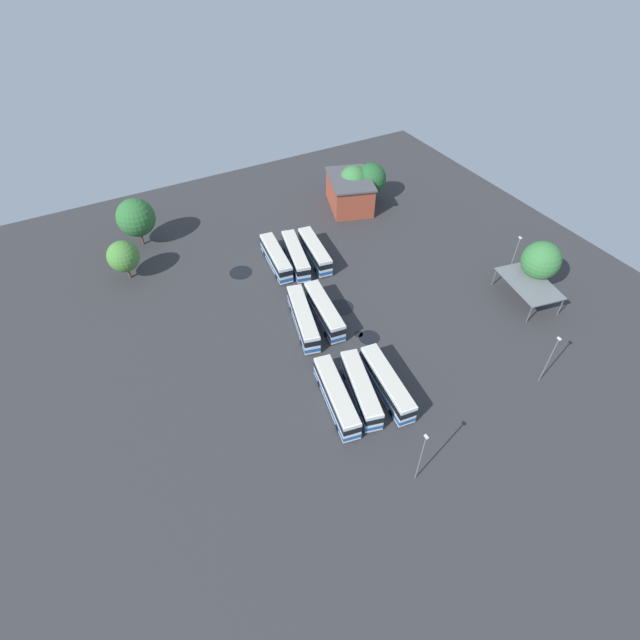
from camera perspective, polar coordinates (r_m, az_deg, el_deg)
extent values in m
plane|color=#333335|center=(78.24, 0.51, -0.05)|extent=(112.72, 112.72, 0.00)
cube|color=silver|center=(67.58, 7.90, -7.41)|extent=(12.43, 3.97, 3.20)
cube|color=beige|center=(66.30, 8.04, -6.50)|extent=(11.92, 3.72, 0.14)
cube|color=black|center=(67.19, 7.94, -7.14)|extent=(12.49, 4.02, 1.02)
cube|color=#1E56A8|center=(68.27, 7.83, -7.88)|extent=(12.49, 4.02, 0.64)
cube|color=black|center=(70.57, 5.69, -3.53)|extent=(0.31, 1.99, 1.18)
cylinder|color=black|center=(70.34, 5.57, -6.19)|extent=(1.03, 0.43, 1.00)
cylinder|color=black|center=(71.10, 7.21, -5.67)|extent=(1.03, 0.43, 1.00)
cylinder|color=black|center=(66.37, 8.42, -10.80)|extent=(1.03, 0.43, 1.00)
cylinder|color=black|center=(67.17, 10.14, -10.19)|extent=(1.03, 0.43, 1.00)
cube|color=silver|center=(66.56, 4.82, -8.12)|extent=(12.01, 5.31, 3.20)
cube|color=beige|center=(65.26, 4.90, -7.21)|extent=(11.50, 5.00, 0.14)
cube|color=black|center=(66.16, 4.84, -7.84)|extent=(12.07, 5.36, 1.02)
cube|color=#1E56A8|center=(67.26, 4.77, -8.59)|extent=(12.07, 5.36, 0.64)
cube|color=black|center=(69.69, 3.37, -4.13)|extent=(0.56, 1.95, 1.18)
cylinder|color=black|center=(69.56, 2.95, -6.74)|extent=(1.04, 0.54, 1.00)
cylinder|color=black|center=(70.06, 4.72, -6.38)|extent=(1.04, 0.54, 1.00)
cylinder|color=black|center=(65.39, 4.78, -11.50)|extent=(1.04, 0.54, 1.00)
cylinder|color=black|center=(65.92, 6.67, -11.07)|extent=(1.04, 0.54, 1.00)
cube|color=silver|center=(65.58, 1.93, -9.02)|extent=(12.57, 4.65, 3.20)
cube|color=beige|center=(64.26, 1.96, -8.11)|extent=(12.05, 4.37, 0.14)
cube|color=black|center=(65.17, 1.94, -8.74)|extent=(12.63, 4.70, 1.02)
cube|color=#1E56A8|center=(66.29, 1.91, -9.49)|extent=(12.63, 4.70, 0.64)
cube|color=black|center=(68.81, 0.21, -4.83)|extent=(0.43, 1.97, 1.18)
cylinder|color=black|center=(68.67, -0.06, -7.56)|extent=(1.04, 0.48, 1.00)
cylinder|color=black|center=(69.14, 1.72, -7.10)|extent=(1.04, 0.48, 1.00)
cylinder|color=black|center=(64.40, 2.10, -12.59)|extent=(1.04, 0.48, 1.00)
cylinder|color=black|center=(64.90, 4.00, -12.05)|extent=(1.04, 0.48, 1.00)
cube|color=silver|center=(77.13, 0.49, 1.10)|extent=(12.19, 3.97, 3.20)
cube|color=beige|center=(76.01, 0.50, 2.03)|extent=(11.69, 3.71, 0.14)
cube|color=black|center=(76.78, 0.50, 1.38)|extent=(12.25, 4.01, 1.02)
cube|color=#1E56A8|center=(77.73, 0.49, 0.61)|extent=(12.25, 4.01, 0.64)
cube|color=black|center=(80.96, -1.07, 4.09)|extent=(0.32, 1.99, 1.18)
cylinder|color=black|center=(80.35, -1.23, 1.83)|extent=(1.03, 0.43, 1.00)
cylinder|color=black|center=(80.94, 0.26, 2.21)|extent=(1.03, 0.43, 1.00)
cylinder|color=black|center=(75.31, 0.73, -1.67)|extent=(1.03, 0.43, 1.00)
cylinder|color=black|center=(75.94, 2.30, -1.24)|extent=(1.03, 0.43, 1.00)
cube|color=silver|center=(75.93, -2.02, 0.23)|extent=(12.96, 5.50, 3.20)
cube|color=beige|center=(74.80, -2.05, 1.16)|extent=(12.42, 5.18, 0.14)
cube|color=black|center=(75.58, -2.03, 0.52)|extent=(13.03, 5.55, 1.02)
cube|color=#1E56A8|center=(76.55, -2.01, -0.25)|extent=(13.03, 5.55, 0.64)
cube|color=black|center=(80.22, -3.06, 3.58)|extent=(0.55, 1.95, 1.18)
cylinder|color=black|center=(79.58, -3.42, 1.25)|extent=(1.04, 0.54, 1.00)
cylinder|color=black|center=(79.89, -1.85, 1.52)|extent=(1.04, 0.54, 1.00)
cylinder|color=black|center=(74.00, -2.15, -2.74)|extent=(1.04, 0.54, 1.00)
cylinder|color=black|center=(74.34, -0.47, -2.43)|extent=(1.04, 0.54, 1.00)
cube|color=silver|center=(89.86, -0.63, 8.14)|extent=(12.05, 4.10, 3.20)
cube|color=beige|center=(88.90, -0.63, 9.01)|extent=(11.55, 3.84, 0.14)
cube|color=black|center=(89.56, -0.63, 8.40)|extent=(12.11, 4.14, 1.02)
cube|color=#1E56A8|center=(90.38, -0.62, 7.67)|extent=(12.11, 4.14, 0.64)
cube|color=black|center=(94.14, -1.88, 10.39)|extent=(0.34, 1.99, 1.18)
cylinder|color=black|center=(93.20, -2.05, 8.51)|extent=(1.03, 0.44, 1.00)
cylinder|color=black|center=(93.79, -0.74, 8.79)|extent=(1.03, 0.44, 1.00)
cylinder|color=black|center=(87.61, -0.49, 5.94)|extent=(1.03, 0.44, 1.00)
cylinder|color=black|center=(88.24, 0.89, 6.25)|extent=(1.03, 0.44, 1.00)
cube|color=silver|center=(88.85, -2.88, 7.61)|extent=(12.51, 5.07, 3.20)
cube|color=beige|center=(87.88, -2.92, 8.50)|extent=(11.98, 4.77, 0.14)
cube|color=black|center=(88.55, -2.90, 7.88)|extent=(12.57, 5.12, 1.02)
cube|color=#1E56A8|center=(89.38, -2.86, 7.15)|extent=(12.57, 5.12, 0.64)
cube|color=black|center=(93.45, -3.82, 10.04)|extent=(0.50, 1.96, 1.18)
cylinder|color=black|center=(92.51, -4.11, 8.12)|extent=(1.04, 0.51, 1.00)
cylinder|color=black|center=(92.88, -2.75, 8.35)|extent=(1.04, 0.51, 1.00)
cylinder|color=black|center=(86.53, -2.97, 5.32)|extent=(1.04, 0.51, 1.00)
cylinder|color=black|center=(86.93, -1.53, 5.58)|extent=(1.04, 0.51, 1.00)
cube|color=silver|center=(88.59, -5.22, 7.35)|extent=(12.03, 3.89, 3.20)
cube|color=beige|center=(87.62, -5.29, 8.23)|extent=(11.54, 3.63, 0.14)
cube|color=black|center=(88.29, -5.24, 7.62)|extent=(12.09, 3.93, 1.02)
cube|color=#1E56A8|center=(89.12, -5.18, 6.89)|extent=(12.09, 3.93, 0.64)
cube|color=black|center=(92.95, -6.37, 9.65)|extent=(0.31, 1.99, 1.18)
cylinder|color=black|center=(92.06, -6.53, 7.73)|extent=(1.03, 0.42, 1.00)
cylinder|color=black|center=(92.52, -5.19, 8.05)|extent=(1.03, 0.42, 1.00)
cylinder|color=black|center=(86.38, -5.13, 5.11)|extent=(1.03, 0.42, 1.00)
cylinder|color=black|center=(86.86, -3.72, 5.46)|extent=(1.03, 0.42, 1.00)
cube|color=#99422D|center=(105.86, 3.52, 14.71)|extent=(13.46, 11.21, 6.09)
cube|color=#4C4C51|center=(104.35, 3.60, 16.26)|extent=(14.27, 11.89, 0.36)
cube|color=black|center=(111.72, 2.80, 15.25)|extent=(0.63, 1.73, 2.20)
cube|color=slate|center=(86.97, 23.50, 4.01)|extent=(11.62, 8.39, 0.20)
cylinder|color=#59595B|center=(89.20, 19.88, 4.76)|extent=(0.20, 0.20, 3.45)
cylinder|color=#59595B|center=(92.60, 22.90, 5.36)|extent=(0.20, 0.20, 3.45)
cylinder|color=#59595B|center=(83.63, 23.47, 0.58)|extent=(0.20, 0.20, 3.45)
cylinder|color=#59595B|center=(87.24, 26.53, 1.39)|extent=(0.20, 0.20, 3.45)
cylinder|color=slate|center=(89.87, 21.81, 6.60)|extent=(0.16, 0.16, 8.69)
cube|color=silver|center=(87.45, 22.58, 8.96)|extent=(0.56, 0.28, 0.20)
cylinder|color=slate|center=(58.65, 11.77, -15.74)|extent=(0.16, 0.16, 8.67)
cube|color=silver|center=(54.89, 12.45, -13.31)|extent=(0.56, 0.28, 0.20)
cylinder|color=slate|center=(73.48, 25.35, -4.41)|extent=(0.16, 0.16, 8.48)
cube|color=silver|center=(70.57, 26.41, -1.99)|extent=(0.56, 0.28, 0.20)
cylinder|color=brown|center=(92.40, -21.64, 5.24)|extent=(0.44, 0.44, 2.31)
sphere|color=#478438|center=(90.46, -22.21, 6.97)|extent=(5.47, 5.47, 5.47)
cylinder|color=brown|center=(109.17, 5.86, 14.41)|extent=(0.44, 0.44, 2.40)
sphere|color=#235B2D|center=(107.31, 6.01, 16.26)|extent=(6.50, 6.50, 6.50)
cylinder|color=brown|center=(100.33, -20.28, 9.10)|extent=(0.44, 0.44, 2.88)
sphere|color=#2D6B33|center=(98.07, -20.92, 11.23)|extent=(7.10, 7.10, 7.10)
cylinder|color=brown|center=(108.24, 3.86, 14.34)|extent=(0.44, 0.44, 2.62)
sphere|color=#387A3D|center=(106.42, 3.97, 16.15)|extent=(6.00, 6.00, 6.00)
cylinder|color=brown|center=(91.00, 23.85, 4.24)|extent=(0.44, 0.44, 3.30)
sphere|color=#387A3D|center=(88.56, 24.64, 6.42)|extent=(6.43, 6.43, 6.43)
cylinder|color=black|center=(75.86, 5.84, -2.07)|extent=(3.33, 3.33, 0.01)
cylinder|color=black|center=(88.96, -9.32, 5.56)|extent=(4.14, 4.14, 0.01)
cylinder|color=black|center=(80.66, 2.57, 1.51)|extent=(4.08, 4.08, 0.01)
cylinder|color=black|center=(85.00, -2.38, 4.10)|extent=(1.57, 1.57, 0.01)
cylinder|color=black|center=(76.24, 4.58, -1.67)|extent=(1.43, 1.43, 0.01)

